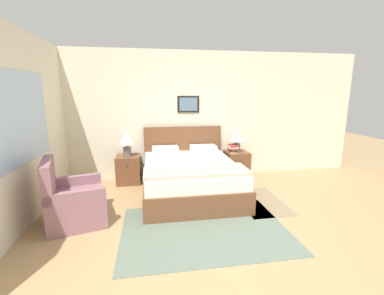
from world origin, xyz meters
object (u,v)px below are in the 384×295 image
(armchair, at_px, (73,202))
(nightstand_near_window, at_px, (129,169))
(table_lamp_near_window, at_px, (127,140))
(nightstand_by_door, at_px, (236,164))
(table_lamp_by_door, at_px, (237,137))
(bed, at_px, (190,176))

(armchair, height_order, nightstand_near_window, armchair)
(armchair, xyz_separation_m, table_lamp_near_window, (0.61, 1.54, 0.57))
(table_lamp_near_window, bearing_deg, armchair, -111.77)
(nightstand_by_door, relative_size, table_lamp_by_door, 1.11)
(nightstand_by_door, distance_m, table_lamp_by_door, 0.60)
(table_lamp_near_window, relative_size, table_lamp_by_door, 1.00)
(nightstand_near_window, relative_size, table_lamp_near_window, 1.11)
(nightstand_by_door, bearing_deg, nightstand_near_window, 180.00)
(armchair, relative_size, nightstand_by_door, 1.67)
(bed, height_order, nightstand_near_window, bed)
(armchair, xyz_separation_m, nightstand_near_window, (0.62, 1.55, -0.03))
(bed, height_order, armchair, bed)
(nightstand_near_window, bearing_deg, bed, -33.99)
(armchair, bearing_deg, table_lamp_by_door, 103.00)
(armchair, relative_size, nightstand_near_window, 1.67)
(armchair, xyz_separation_m, table_lamp_by_door, (2.84, 1.54, 0.57))
(bed, xyz_separation_m, nightstand_by_door, (1.12, 0.75, -0.04))
(table_lamp_near_window, bearing_deg, bed, -33.34)
(nightstand_by_door, xyz_separation_m, table_lamp_by_door, (-0.02, -0.01, 0.60))
(nightstand_by_door, xyz_separation_m, table_lamp_near_window, (-2.24, -0.01, 0.60))
(bed, bearing_deg, nightstand_by_door, 33.99)
(armchair, height_order, table_lamp_by_door, table_lamp_by_door)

